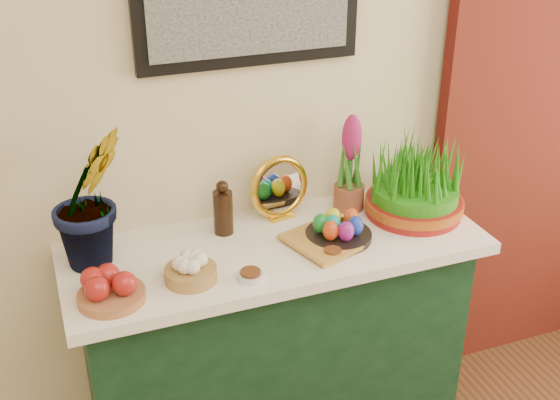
# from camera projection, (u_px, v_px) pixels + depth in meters

# --- Properties ---
(sideboard) EXTENTS (1.30, 0.45, 0.85)m
(sideboard) POSITION_uv_depth(u_px,v_px,m) (275.00, 352.00, 2.54)
(sideboard) COLOR #153B20
(sideboard) RESTS_ON ground
(tablecloth) EXTENTS (1.40, 0.55, 0.04)m
(tablecloth) POSITION_uv_depth(u_px,v_px,m) (275.00, 247.00, 2.34)
(tablecloth) COLOR white
(tablecloth) RESTS_ON sideboard
(hyacinth_green) EXTENTS (0.37, 0.35, 0.59)m
(hyacinth_green) POSITION_uv_depth(u_px,v_px,m) (87.00, 176.00, 2.09)
(hyacinth_green) COLOR #357F26
(hyacinth_green) RESTS_ON tablecloth
(apple_bowl) EXTENTS (0.25, 0.25, 0.10)m
(apple_bowl) POSITION_uv_depth(u_px,v_px,m) (111.00, 288.00, 2.01)
(apple_bowl) COLOR #9F5E37
(apple_bowl) RESTS_ON tablecloth
(garlic_basket) EXTENTS (0.20, 0.20, 0.09)m
(garlic_basket) POSITION_uv_depth(u_px,v_px,m) (190.00, 270.00, 2.11)
(garlic_basket) COLOR #AB8745
(garlic_basket) RESTS_ON tablecloth
(vinegar_cruet) EXTENTS (0.07, 0.07, 0.19)m
(vinegar_cruet) POSITION_uv_depth(u_px,v_px,m) (223.00, 210.00, 2.35)
(vinegar_cruet) COLOR black
(vinegar_cruet) RESTS_ON tablecloth
(mirror) EXTENTS (0.23, 0.09, 0.23)m
(mirror) POSITION_uv_depth(u_px,v_px,m) (279.00, 188.00, 2.44)
(mirror) COLOR gold
(mirror) RESTS_ON tablecloth
(book) EXTENTS (0.22, 0.27, 0.03)m
(book) POSITION_uv_depth(u_px,v_px,m) (299.00, 251.00, 2.25)
(book) COLOR #BD8836
(book) RESTS_ON tablecloth
(spice_dish_left) EXTENTS (0.08, 0.08, 0.03)m
(spice_dish_left) POSITION_uv_depth(u_px,v_px,m) (251.00, 275.00, 2.13)
(spice_dish_left) COLOR silver
(spice_dish_left) RESTS_ON tablecloth
(spice_dish_right) EXTENTS (0.07, 0.07, 0.03)m
(spice_dish_right) POSITION_uv_depth(u_px,v_px,m) (333.00, 254.00, 2.24)
(spice_dish_right) COLOR silver
(spice_dish_right) RESTS_ON tablecloth
(egg_plate) EXTENTS (0.27, 0.27, 0.09)m
(egg_plate) POSITION_uv_depth(u_px,v_px,m) (339.00, 229.00, 2.33)
(egg_plate) COLOR black
(egg_plate) RESTS_ON tablecloth
(hyacinth_pink) EXTENTS (0.11, 0.11, 0.36)m
(hyacinth_pink) POSITION_uv_depth(u_px,v_px,m) (350.00, 167.00, 2.48)
(hyacinth_pink) COLOR brown
(hyacinth_pink) RESTS_ON tablecloth
(wheatgrass_sabzeh) EXTENTS (0.35, 0.35, 0.29)m
(wheatgrass_sabzeh) POSITION_uv_depth(u_px,v_px,m) (416.00, 182.00, 2.45)
(wheatgrass_sabzeh) COLOR maroon
(wheatgrass_sabzeh) RESTS_ON tablecloth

